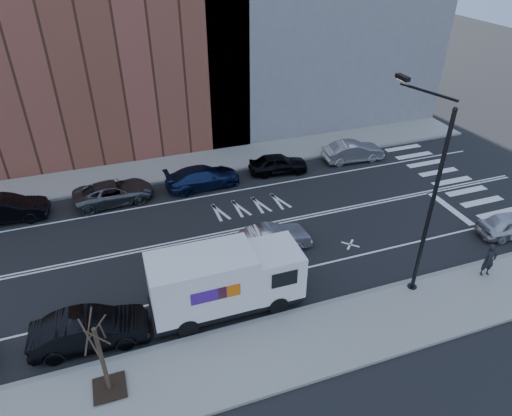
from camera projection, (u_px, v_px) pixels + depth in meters
ground at (227, 233)px, 25.70m from camera, size 120.00×120.00×0.00m
sidewalk_near at (288, 349)px, 18.65m from camera, size 44.00×3.60×0.15m
sidewalk_far at (193, 165)px, 32.67m from camera, size 44.00×3.60×0.15m
curb_near at (272, 318)px, 20.08m from camera, size 44.00×0.25×0.17m
curb_far at (198, 176)px, 31.23m from camera, size 44.00×0.25×0.17m
crosswalk at (459, 186)px, 30.19m from camera, size 3.00×14.00×0.01m
road_markings at (227, 233)px, 25.70m from camera, size 40.00×8.60×0.01m
streetlight at (426, 193)px, 19.44m from camera, size 0.44×4.02×9.34m
street_tree at (104, 366)px, 16.27m from camera, size 1.20×1.20×3.75m
fedex_van at (225, 280)px, 19.89m from camera, size 6.82×2.49×3.10m
far_parked_b at (6, 209)px, 26.39m from camera, size 4.66×1.96×1.50m
far_parked_c at (114, 192)px, 28.16m from camera, size 4.96×2.55×1.34m
far_parked_d at (203, 177)px, 29.75m from camera, size 4.99×2.28×1.41m
far_parked_e at (278, 164)px, 31.43m from camera, size 4.22×2.14×1.38m
far_parked_f at (353, 152)px, 33.00m from camera, size 4.48×1.82×1.45m
driving_sedan at (271, 240)px, 23.96m from camera, size 4.29×1.62×1.40m
near_parked_rear_a at (90, 330)px, 18.59m from camera, size 4.76×1.88×1.54m
pedestrian at (489, 260)px, 21.98m from camera, size 0.71×0.52×1.77m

